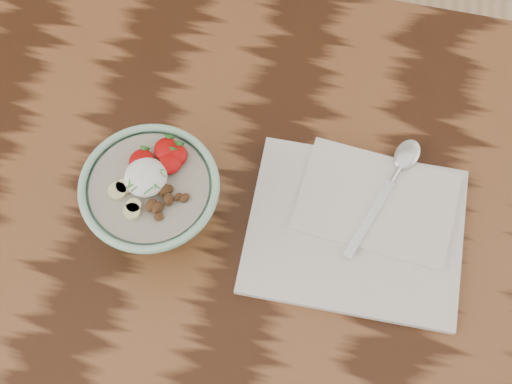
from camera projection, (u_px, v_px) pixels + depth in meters
table at (252, 269)px, 103.38cm from camera, size 160.00×90.00×75.00cm
breakfast_bowl at (153, 197)px, 91.31cm from camera, size 17.62×17.62×12.00cm
napkin at (360, 224)px, 95.47cm from camera, size 28.99×24.12×1.75cm
spoon at (398, 170)px, 97.20cm from camera, size 8.69×19.61×1.05cm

